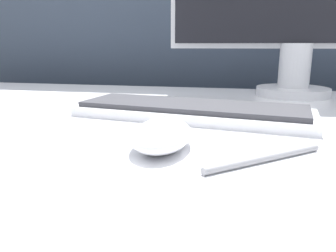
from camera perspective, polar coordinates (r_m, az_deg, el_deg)
The scene contains 4 objects.
partition_panel at distance 1.08m, azimuth 6.30°, elevation 2.94°, with size 5.00×0.03×1.30m.
computer_mouse_near at distance 0.38m, azimuth -1.08°, elevation -1.50°, with size 0.07×0.12×0.03m.
keyboard at distance 0.54m, azimuth 4.11°, elevation 2.68°, with size 0.40×0.18×0.02m.
pen at distance 0.35m, azimuth 16.60°, elevation -5.39°, with size 0.12×0.11×0.01m.
Camera 1 is at (0.10, -0.52, 0.86)m, focal length 35.00 mm.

